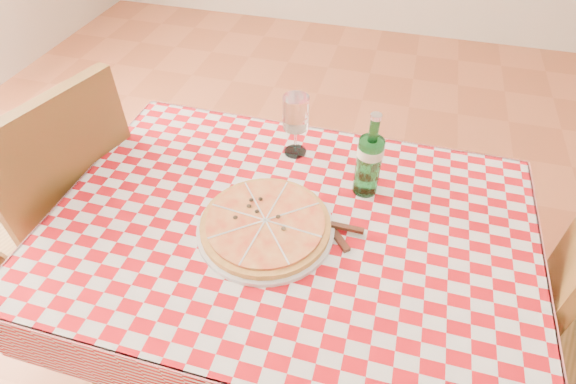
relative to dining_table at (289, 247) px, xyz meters
name	(u,v)px	position (x,y,z in m)	size (l,w,h in m)	color
dining_table	(289,247)	(0.00, 0.00, 0.00)	(1.20, 0.80, 0.75)	brown
tablecloth	(289,225)	(0.00, 0.00, 0.09)	(1.30, 0.90, 0.01)	#A30A11
chair_near	(573,329)	(0.82, 0.06, -0.17)	(0.49, 0.49, 0.86)	brown
chair_far	(66,201)	(-0.80, 0.05, -0.08)	(0.56, 0.56, 1.01)	brown
pizza_plate	(265,224)	(-0.05, -0.04, 0.12)	(0.37, 0.37, 0.05)	gold
water_bottle	(370,155)	(0.18, 0.19, 0.23)	(0.07, 0.07, 0.26)	#1B6D2B
wine_glass	(296,126)	(-0.06, 0.30, 0.20)	(0.08, 0.08, 0.20)	white
cutlery	(330,225)	(0.11, 0.01, 0.11)	(0.23, 0.19, 0.02)	silver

